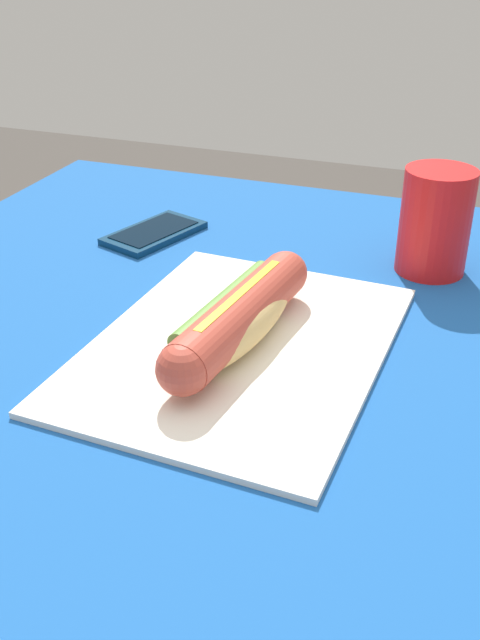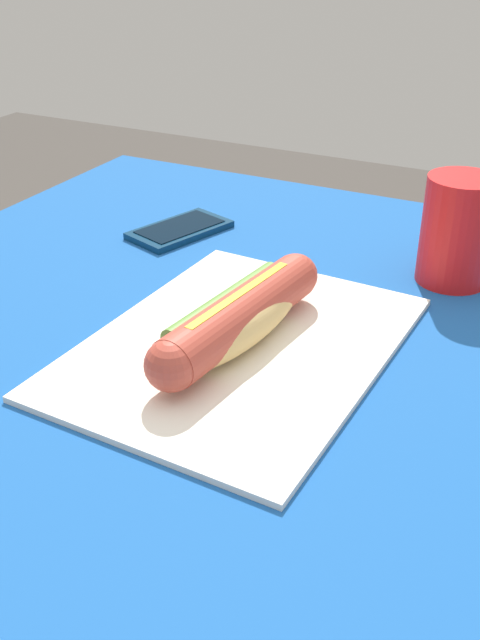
% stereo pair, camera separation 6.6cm
% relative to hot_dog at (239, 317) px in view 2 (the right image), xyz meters
% --- Properties ---
extents(dining_table, '(1.00, 0.81, 0.75)m').
position_rel_hot_dog_xyz_m(dining_table, '(-0.05, 0.04, -0.18)').
color(dining_table, brown).
rests_on(dining_table, ground).
extents(paper_wrapper, '(0.35, 0.27, 0.01)m').
position_rel_hot_dog_xyz_m(paper_wrapper, '(-0.00, -0.00, -0.03)').
color(paper_wrapper, silver).
rests_on(paper_wrapper, dining_table).
extents(hot_dog, '(0.24, 0.08, 0.05)m').
position_rel_hot_dog_xyz_m(hot_dog, '(0.00, 0.00, 0.00)').
color(hot_dog, '#DBB26B').
rests_on(hot_dog, paper_wrapper).
extents(cell_phone, '(0.14, 0.10, 0.01)m').
position_rel_hot_dog_xyz_m(cell_phone, '(0.21, 0.19, -0.03)').
color(cell_phone, '#0A2D4C').
rests_on(cell_phone, dining_table).
extents(drinking_cup, '(0.08, 0.08, 0.12)m').
position_rel_hot_dog_xyz_m(drinking_cup, '(0.23, -0.14, 0.02)').
color(drinking_cup, red).
rests_on(drinking_cup, dining_table).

